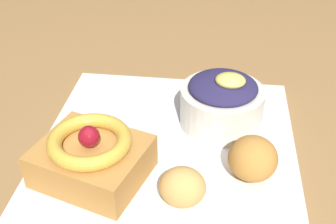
# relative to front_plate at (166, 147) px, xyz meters

# --- Properties ---
(dining_table) EXTENTS (1.30, 1.02, 0.73)m
(dining_table) POSITION_rel_front_plate_xyz_m (0.05, 0.16, -0.10)
(dining_table) COLOR olive
(dining_table) RESTS_ON ground_plane
(front_plate) EXTENTS (0.28, 0.28, 0.01)m
(front_plate) POSITION_rel_front_plate_xyz_m (0.00, 0.00, 0.00)
(front_plate) COLOR white
(front_plate) RESTS_ON dining_table
(cake_slice) EXTENTS (0.12, 0.11, 0.06)m
(cake_slice) POSITION_rel_front_plate_xyz_m (-0.07, -0.06, 0.03)
(cake_slice) COLOR #B77F3D
(cake_slice) RESTS_ON front_plate
(berry_ramekin) EXTENTS (0.10, 0.10, 0.07)m
(berry_ramekin) POSITION_rel_front_plate_xyz_m (0.06, 0.05, 0.04)
(berry_ramekin) COLOR silver
(berry_ramekin) RESTS_ON front_plate
(fritter_front) EXTENTS (0.05, 0.05, 0.05)m
(fritter_front) POSITION_rel_front_plate_xyz_m (0.09, -0.04, 0.03)
(fritter_front) COLOR #BC7F38
(fritter_front) RESTS_ON front_plate
(fritter_middle) EXTENTS (0.04, 0.04, 0.04)m
(fritter_middle) POSITION_rel_front_plate_xyz_m (0.02, -0.09, 0.03)
(fritter_middle) COLOR tan
(fritter_middle) RESTS_ON front_plate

